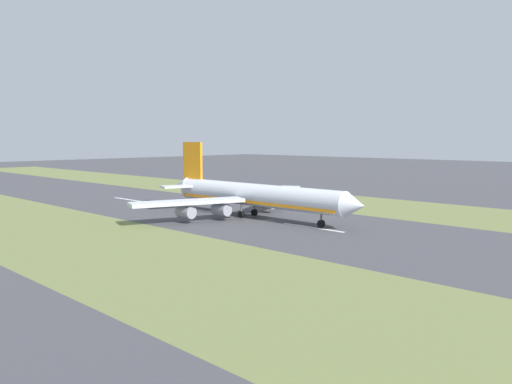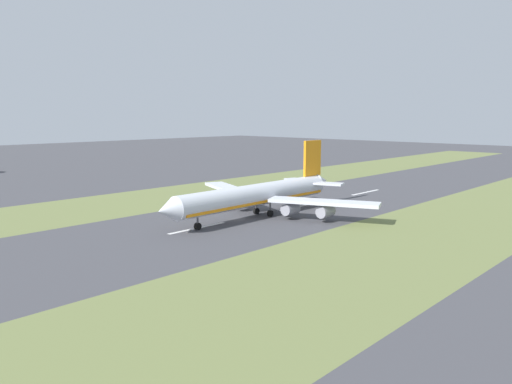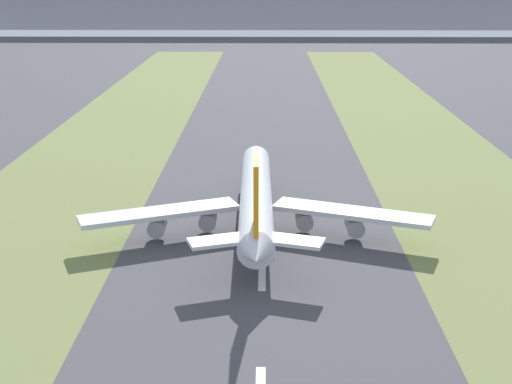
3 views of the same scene
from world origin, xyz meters
The scene contains 6 objects.
ground_plane centered at (0.00, 0.00, 0.00)m, with size 800.00×800.00×0.00m, color #424247.
grass_median_west centered at (-45.00, 0.00, 0.00)m, with size 40.00×600.00×0.01m, color olive.
grass_median_east centered at (45.00, 0.00, 0.00)m, with size 40.00×600.00×0.01m, color olive.
centreline_dash_mid centered at (0.00, -25.43, 0.01)m, with size 1.20×18.00×0.01m, color silver.
centreline_dash_far centered at (0.00, 14.57, 0.01)m, with size 1.20×18.00×0.01m, color silver.
airplane_main_jet centered at (-1.27, -7.33, 6.02)m, with size 64.13×67.07×20.20m.
Camera 3 is at (0.45, -134.88, 47.54)m, focal length 50.00 mm.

